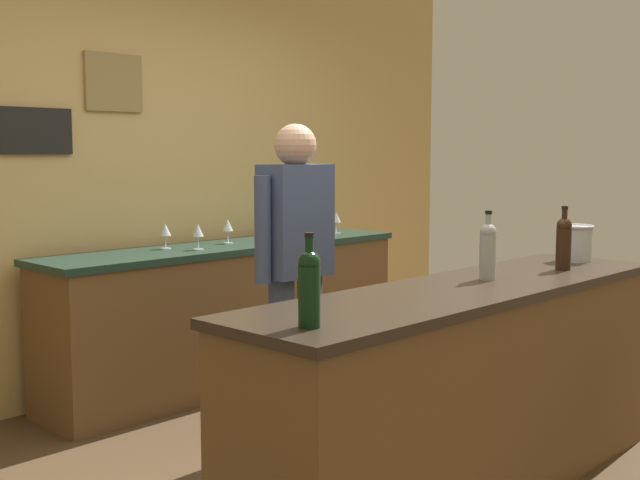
% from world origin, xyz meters
% --- Properties ---
extents(ground_plane, '(10.00, 10.00, 0.00)m').
position_xyz_m(ground_plane, '(0.00, 0.00, 0.00)').
color(ground_plane, '#4C3823').
extents(back_wall, '(6.00, 0.09, 2.80)m').
position_xyz_m(back_wall, '(-0.01, 2.03, 1.40)').
color(back_wall, tan).
rests_on(back_wall, ground_plane).
extents(bar_counter, '(2.43, 0.60, 0.92)m').
position_xyz_m(bar_counter, '(0.00, -0.40, 0.46)').
color(bar_counter, brown).
rests_on(bar_counter, ground_plane).
extents(side_counter, '(2.57, 0.56, 0.90)m').
position_xyz_m(side_counter, '(0.40, 1.65, 0.45)').
color(side_counter, brown).
rests_on(side_counter, ground_plane).
extents(bartender, '(0.52, 0.21, 1.62)m').
position_xyz_m(bartender, '(-0.05, 0.59, 0.94)').
color(bartender, '#384766').
rests_on(bartender, ground_plane).
extents(wine_bottle_a, '(0.07, 0.07, 0.31)m').
position_xyz_m(wine_bottle_a, '(-1.04, -0.49, 1.06)').
color(wine_bottle_a, black).
rests_on(wine_bottle_a, bar_counter).
extents(wine_bottle_b, '(0.07, 0.07, 0.31)m').
position_xyz_m(wine_bottle_b, '(0.19, -0.37, 1.06)').
color(wine_bottle_b, '#999E99').
rests_on(wine_bottle_b, bar_counter).
extents(wine_bottle_c, '(0.07, 0.07, 0.31)m').
position_xyz_m(wine_bottle_c, '(0.70, -0.47, 1.06)').
color(wine_bottle_c, black).
rests_on(wine_bottle_c, bar_counter).
extents(ice_bucket, '(0.19, 0.19, 0.19)m').
position_xyz_m(ice_bucket, '(1.03, -0.36, 1.02)').
color(ice_bucket, '#B7BABF').
rests_on(ice_bucket, bar_counter).
extents(wine_glass_a, '(0.07, 0.07, 0.16)m').
position_xyz_m(wine_glass_a, '(-0.03, 1.73, 1.01)').
color(wine_glass_a, silver).
rests_on(wine_glass_a, side_counter).
extents(wine_glass_b, '(0.07, 0.07, 0.16)m').
position_xyz_m(wine_glass_b, '(0.08, 1.55, 1.01)').
color(wine_glass_b, silver).
rests_on(wine_glass_b, side_counter).
extents(wine_glass_c, '(0.07, 0.07, 0.16)m').
position_xyz_m(wine_glass_c, '(0.42, 1.69, 1.01)').
color(wine_glass_c, silver).
rests_on(wine_glass_c, side_counter).
extents(wine_glass_d, '(0.07, 0.07, 0.16)m').
position_xyz_m(wine_glass_d, '(1.05, 1.67, 1.01)').
color(wine_glass_d, silver).
rests_on(wine_glass_d, side_counter).
extents(wine_glass_e, '(0.07, 0.07, 0.16)m').
position_xyz_m(wine_glass_e, '(1.36, 1.62, 1.01)').
color(wine_glass_e, silver).
rests_on(wine_glass_e, side_counter).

